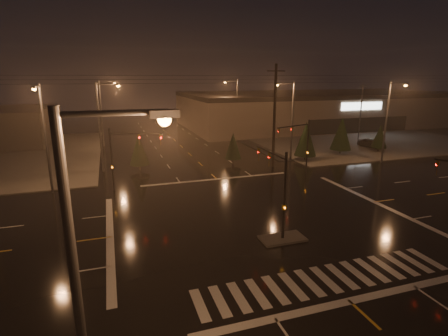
# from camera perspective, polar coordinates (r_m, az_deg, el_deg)

# --- Properties ---
(ground) EXTENTS (140.00, 140.00, 0.00)m
(ground) POSITION_cam_1_polar(r_m,az_deg,el_deg) (27.48, 5.65, -8.02)
(ground) COLOR black
(ground) RESTS_ON ground
(sidewalk_ne) EXTENTS (36.00, 36.00, 0.12)m
(sidewalk_ne) POSITION_cam_1_polar(r_m,az_deg,el_deg) (67.57, 18.91, 4.95)
(sidewalk_ne) COLOR #47443F
(sidewalk_ne) RESTS_ON ground
(median_island) EXTENTS (3.00, 1.60, 0.15)m
(median_island) POSITION_cam_1_polar(r_m,az_deg,el_deg) (24.18, 9.53, -11.27)
(median_island) COLOR #47443F
(median_island) RESTS_ON ground
(crosswalk) EXTENTS (15.00, 2.60, 0.01)m
(crosswalk) POSITION_cam_1_polar(r_m,az_deg,el_deg) (20.49, 16.27, -17.03)
(crosswalk) COLOR beige
(crosswalk) RESTS_ON ground
(stop_bar_near) EXTENTS (16.00, 0.50, 0.01)m
(stop_bar_near) POSITION_cam_1_polar(r_m,az_deg,el_deg) (19.16, 19.81, -19.77)
(stop_bar_near) COLOR beige
(stop_bar_near) RESTS_ON ground
(stop_bar_far) EXTENTS (16.00, 0.50, 0.01)m
(stop_bar_far) POSITION_cam_1_polar(r_m,az_deg,el_deg) (37.21, -1.17, -1.81)
(stop_bar_far) COLOR beige
(stop_bar_far) RESTS_ON ground
(parking_lot) EXTENTS (50.00, 24.00, 0.08)m
(parking_lot) POSITION_cam_1_polar(r_m,az_deg,el_deg) (69.19, 23.22, 4.75)
(parking_lot) COLOR black
(parking_lot) RESTS_ON ground
(retail_building) EXTENTS (60.20, 28.30, 7.20)m
(retail_building) POSITION_cam_1_polar(r_m,az_deg,el_deg) (82.97, 15.29, 9.53)
(retail_building) COLOR #6A594C
(retail_building) RESTS_ON ground
(signal_mast_median) EXTENTS (0.25, 4.59, 6.00)m
(signal_mast_median) POSITION_cam_1_polar(r_m,az_deg,el_deg) (23.60, 8.87, -2.30)
(signal_mast_median) COLOR black
(signal_mast_median) RESTS_ON ground
(signal_mast_ne) EXTENTS (4.84, 1.86, 6.00)m
(signal_mast_ne) POSITION_cam_1_polar(r_m,az_deg,el_deg) (39.35, 12.57, 4.41)
(signal_mast_ne) COLOR black
(signal_mast_ne) RESTS_ON ground
(signal_mast_nw) EXTENTS (4.84, 1.86, 6.00)m
(signal_mast_nw) POSITION_cam_1_polar(r_m,az_deg,el_deg) (33.96, -16.28, 2.57)
(signal_mast_nw) COLOR black
(signal_mast_nw) RESTS_ON ground
(streetlight_0) EXTENTS (2.77, 0.32, 10.00)m
(streetlight_0) POSITION_cam_1_polar(r_m,az_deg,el_deg) (9.45, -21.15, -16.74)
(streetlight_0) COLOR #38383A
(streetlight_0) RESTS_ON ground
(streetlight_1) EXTENTS (2.77, 0.32, 10.00)m
(streetlight_1) POSITION_cam_1_polar(r_m,az_deg,el_deg) (41.41, -19.29, 7.26)
(streetlight_1) COLOR #38383A
(streetlight_1) RESTS_ON ground
(streetlight_2) EXTENTS (2.77, 0.32, 10.00)m
(streetlight_2) POSITION_cam_1_polar(r_m,az_deg,el_deg) (57.33, -19.14, 9.12)
(streetlight_2) COLOR #38383A
(streetlight_2) RESTS_ON ground
(streetlight_3) EXTENTS (2.77, 0.32, 10.00)m
(streetlight_3) POSITION_cam_1_polar(r_m,az_deg,el_deg) (44.94, 10.77, 8.34)
(streetlight_3) COLOR #38383A
(streetlight_3) RESTS_ON ground
(streetlight_4) EXTENTS (2.77, 0.32, 10.00)m
(streetlight_4) POSITION_cam_1_polar(r_m,az_deg,el_deg) (63.13, 1.91, 10.35)
(streetlight_4) COLOR #38383A
(streetlight_4) RESTS_ON ground
(streetlight_5) EXTENTS (0.32, 2.77, 10.00)m
(streetlight_5) POSITION_cam_1_polar(r_m,az_deg,el_deg) (35.09, -27.28, 5.24)
(streetlight_5) COLOR #38383A
(streetlight_5) RESTS_ON ground
(streetlight_6) EXTENTS (0.32, 2.77, 10.00)m
(streetlight_6) POSITION_cam_1_polar(r_m,az_deg,el_deg) (47.44, 25.28, 7.53)
(streetlight_6) COLOR #38383A
(streetlight_6) RESTS_ON ground
(utility_pole_1) EXTENTS (2.20, 0.32, 12.00)m
(utility_pole_1) POSITION_cam_1_polar(r_m,az_deg,el_deg) (41.68, 8.24, 8.42)
(utility_pole_1) COLOR black
(utility_pole_1) RESTS_ON ground
(conifer_0) EXTENTS (2.79, 2.79, 5.06)m
(conifer_0) POSITION_cam_1_polar(r_m,az_deg,el_deg) (46.07, 13.22, 4.69)
(conifer_0) COLOR black
(conifer_0) RESTS_ON ground
(conifer_1) EXTENTS (2.89, 2.89, 5.21)m
(conifer_1) POSITION_cam_1_polar(r_m,az_deg,el_deg) (51.22, 18.64, 5.37)
(conifer_1) COLOR black
(conifer_1) RESTS_ON ground
(conifer_2) EXTENTS (2.12, 2.12, 4.01)m
(conifer_2) POSITION_cam_1_polar(r_m,az_deg,el_deg) (54.81, 24.08, 4.79)
(conifer_2) COLOR black
(conifer_2) RESTS_ON ground
(conifer_3) EXTENTS (2.26, 2.26, 4.23)m
(conifer_3) POSITION_cam_1_polar(r_m,az_deg,el_deg) (41.32, -13.72, 2.95)
(conifer_3) COLOR black
(conifer_3) RESTS_ON ground
(conifer_4) EXTENTS (2.05, 2.05, 3.91)m
(conifer_4) POSITION_cam_1_polar(r_m,az_deg,el_deg) (43.13, 1.49, 3.63)
(conifer_4) COLOR black
(conifer_4) RESTS_ON ground
(car_parked) EXTENTS (2.68, 4.61, 1.48)m
(car_parked) POSITION_cam_1_polar(r_m,az_deg,el_deg) (57.98, 22.96, 3.76)
(car_parked) COLOR black
(car_parked) RESTS_ON ground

